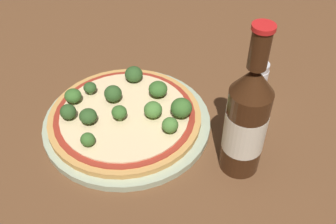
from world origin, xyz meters
name	(u,v)px	position (x,y,z in m)	size (l,w,h in m)	color
ground_plane	(138,122)	(0.00, 0.00, 0.00)	(3.00, 3.00, 0.00)	brown
plate	(127,122)	(-0.01, -0.02, 0.01)	(0.28, 0.28, 0.01)	#A3B293
pizza	(125,116)	(-0.01, -0.02, 0.02)	(0.26, 0.26, 0.01)	tan
broccoli_floret_0	(119,112)	(-0.01, -0.04, 0.04)	(0.03, 0.03, 0.03)	#7A9E5B
broccoli_floret_1	(181,108)	(0.06, 0.04, 0.04)	(0.04, 0.04, 0.03)	#7A9E5B
broccoli_floret_2	(159,89)	(0.00, 0.05, 0.04)	(0.03, 0.03, 0.03)	#7A9E5B
broccoli_floret_3	(88,116)	(-0.04, -0.07, 0.04)	(0.03, 0.03, 0.03)	#7A9E5B
broccoli_floret_4	(73,96)	(-0.10, -0.06, 0.04)	(0.03, 0.03, 0.03)	#7A9E5B
broccoli_floret_5	(90,88)	(-0.09, -0.02, 0.04)	(0.02, 0.02, 0.02)	#7A9E5B
broccoli_floret_6	(153,110)	(0.03, 0.01, 0.04)	(0.03, 0.03, 0.03)	#7A9E5B
broccoli_floret_7	(134,74)	(-0.06, 0.05, 0.04)	(0.03, 0.03, 0.03)	#7A9E5B
broccoli_floret_8	(68,112)	(-0.07, -0.09, 0.04)	(0.03, 0.03, 0.03)	#7A9E5B
broccoli_floret_9	(170,125)	(0.07, 0.00, 0.04)	(0.03, 0.03, 0.03)	#7A9E5B
broccoli_floret_10	(88,140)	(0.00, -0.11, 0.04)	(0.02, 0.02, 0.02)	#7A9E5B
broccoli_floret_11	(113,94)	(-0.05, -0.01, 0.04)	(0.03, 0.03, 0.03)	#7A9E5B
beer_bottle	(246,121)	(0.18, 0.04, 0.09)	(0.06, 0.06, 0.25)	#381E0F
pepper_shaker	(258,79)	(0.11, 0.20, 0.03)	(0.03, 0.03, 0.07)	silver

